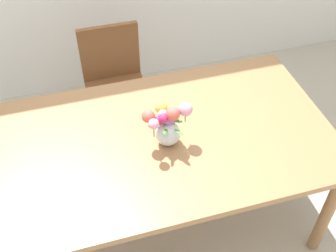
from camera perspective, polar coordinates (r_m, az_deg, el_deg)
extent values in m
plane|color=#B7AD99|center=(2.90, -0.92, -12.25)|extent=(12.00, 12.00, 0.00)
cube|color=#9E7047|center=(2.31, -1.12, -2.01)|extent=(1.89, 1.07, 0.04)
cylinder|color=#9E7047|center=(2.65, 20.52, -10.72)|extent=(0.07, 0.07, 0.73)
cylinder|color=#9E7047|center=(2.90, -20.26, -4.30)|extent=(0.07, 0.07, 0.73)
cylinder|color=#9E7047|center=(3.13, 12.10, 2.24)|extent=(0.07, 0.07, 0.73)
cube|color=brown|center=(3.06, -6.73, 4.31)|extent=(0.42, 0.42, 0.04)
cylinder|color=brown|center=(3.12, -2.48, -0.47)|extent=(0.04, 0.04, 0.44)
cylinder|color=brown|center=(3.08, -8.98, -1.79)|extent=(0.04, 0.04, 0.44)
cylinder|color=brown|center=(3.37, -4.01, 3.69)|extent=(0.04, 0.04, 0.44)
cylinder|color=brown|center=(3.34, -10.03, 2.51)|extent=(0.04, 0.04, 0.44)
cube|color=brown|center=(3.08, -7.81, 9.76)|extent=(0.42, 0.04, 0.42)
sphere|color=silver|center=(2.22, 0.00, -0.99)|extent=(0.13, 0.13, 0.13)
sphere|color=#D12D66|center=(2.16, -1.38, 0.66)|extent=(0.05, 0.05, 0.05)
cylinder|color=#478438|center=(2.18, -1.37, 0.23)|extent=(0.01, 0.01, 0.04)
sphere|color=#B266C6|center=(2.18, 0.08, 1.05)|extent=(0.07, 0.07, 0.07)
cylinder|color=#478438|center=(2.19, 0.08, 0.63)|extent=(0.01, 0.01, 0.05)
sphere|color=white|center=(2.19, 0.88, 1.12)|extent=(0.05, 0.05, 0.05)
cylinder|color=#478438|center=(2.20, 0.87, 0.75)|extent=(0.01, 0.01, 0.04)
sphere|color=#D12D66|center=(2.13, -0.64, 1.07)|extent=(0.05, 0.05, 0.05)
cylinder|color=#478438|center=(2.16, -0.63, 0.34)|extent=(0.01, 0.01, 0.08)
sphere|color=#E55B4C|center=(2.14, -2.63, 1.29)|extent=(0.07, 0.07, 0.07)
cylinder|color=#478438|center=(2.17, -2.60, 0.56)|extent=(0.01, 0.01, 0.08)
sphere|color=#EA9EBC|center=(2.08, -1.92, 0.26)|extent=(0.05, 0.05, 0.05)
cylinder|color=#478438|center=(2.11, -1.90, -0.61)|extent=(0.01, 0.01, 0.09)
sphere|color=#EA9EBC|center=(2.18, -0.70, 1.54)|extent=(0.05, 0.05, 0.05)
cylinder|color=#478438|center=(2.20, -0.69, 0.98)|extent=(0.01, 0.01, 0.06)
sphere|color=#E55B4C|center=(2.13, 0.66, 1.62)|extent=(0.07, 0.07, 0.07)
cylinder|color=#478438|center=(2.17, 0.65, 0.77)|extent=(0.01, 0.01, 0.09)
sphere|color=#EA9EBC|center=(2.16, 2.35, 2.26)|extent=(0.07, 0.07, 0.07)
cylinder|color=#478438|center=(2.19, 2.32, 1.40)|extent=(0.01, 0.01, 0.09)
sphere|color=#EFD14C|center=(2.20, -0.92, 2.54)|extent=(0.07, 0.07, 0.07)
cylinder|color=#478438|center=(2.22, -0.91, 1.85)|extent=(0.01, 0.01, 0.07)
ellipsoid|color=#478438|center=(2.13, 1.45, -0.83)|extent=(0.05, 0.07, 0.02)
ellipsoid|color=#478438|center=(2.17, 1.14, 0.72)|extent=(0.07, 0.03, 0.04)
ellipsoid|color=#478438|center=(2.13, -0.36, -0.78)|extent=(0.05, 0.07, 0.04)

